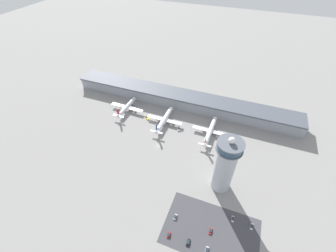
{
  "coord_description": "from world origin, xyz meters",
  "views": [
    {
      "loc": [
        60.31,
        -131.94,
        156.08
      ],
      "look_at": [
        3.16,
        17.92,
        11.24
      ],
      "focal_mm": 24.0,
      "sensor_mm": 36.0,
      "label": 1
    }
  ],
  "objects_px": {
    "control_tower": "(225,165)",
    "airplane_gate_alpha": "(127,107)",
    "car_navy_sedan": "(188,242)",
    "car_blue_compact": "(207,250)",
    "car_silver_sedan": "(233,219)",
    "car_grey_coupe": "(169,235)",
    "car_black_suv": "(252,227)",
    "service_truck_catering": "(147,117)",
    "car_red_hatchback": "(211,231)",
    "car_maroon_suv": "(175,217)",
    "service_truck_fuel": "(179,128)",
    "airplane_gate_bravo": "(164,120)",
    "airplane_gate_charlie": "(210,131)"
  },
  "relations": [
    {
      "from": "airplane_gate_bravo",
      "to": "car_black_suv",
      "type": "relative_size",
      "value": 9.02
    },
    {
      "from": "airplane_gate_alpha",
      "to": "airplane_gate_charlie",
      "type": "bearing_deg",
      "value": -2.82
    },
    {
      "from": "airplane_gate_charlie",
      "to": "service_truck_catering",
      "type": "xyz_separation_m",
      "value": [
        -69.21,
        0.94,
        -3.56
      ]
    },
    {
      "from": "car_blue_compact",
      "to": "control_tower",
      "type": "bearing_deg",
      "value": 91.99
    },
    {
      "from": "service_truck_fuel",
      "to": "car_maroon_suv",
      "type": "height_order",
      "value": "service_truck_fuel"
    },
    {
      "from": "airplane_gate_bravo",
      "to": "car_silver_sedan",
      "type": "xyz_separation_m",
      "value": [
        83.58,
        -78.93,
        -4.03
      ]
    },
    {
      "from": "airplane_gate_bravo",
      "to": "car_silver_sedan",
      "type": "bearing_deg",
      "value": -43.36
    },
    {
      "from": "airplane_gate_alpha",
      "to": "car_red_hatchback",
      "type": "height_order",
      "value": "airplane_gate_alpha"
    },
    {
      "from": "control_tower",
      "to": "car_navy_sedan",
      "type": "xyz_separation_m",
      "value": [
        -10.78,
        -51.17,
        -25.36
      ]
    },
    {
      "from": "car_blue_compact",
      "to": "car_navy_sedan",
      "type": "height_order",
      "value": "car_blue_compact"
    },
    {
      "from": "car_blue_compact",
      "to": "car_maroon_suv",
      "type": "relative_size",
      "value": 1.13
    },
    {
      "from": "airplane_gate_alpha",
      "to": "car_grey_coupe",
      "type": "height_order",
      "value": "airplane_gate_alpha"
    },
    {
      "from": "service_truck_fuel",
      "to": "car_black_suv",
      "type": "bearing_deg",
      "value": -43.88
    },
    {
      "from": "car_silver_sedan",
      "to": "control_tower",
      "type": "bearing_deg",
      "value": 119.78
    },
    {
      "from": "airplane_gate_alpha",
      "to": "airplane_gate_bravo",
      "type": "height_order",
      "value": "airplane_gate_bravo"
    },
    {
      "from": "airplane_gate_alpha",
      "to": "car_grey_coupe",
      "type": "distance_m",
      "value": 143.71
    },
    {
      "from": "car_blue_compact",
      "to": "car_grey_coupe",
      "type": "relative_size",
      "value": 1.15
    },
    {
      "from": "airplane_gate_charlie",
      "to": "car_grey_coupe",
      "type": "relative_size",
      "value": 10.34
    },
    {
      "from": "car_maroon_suv",
      "to": "car_silver_sedan",
      "type": "distance_m",
      "value": 40.78
    },
    {
      "from": "car_blue_compact",
      "to": "car_black_suv",
      "type": "relative_size",
      "value": 1.02
    },
    {
      "from": "service_truck_fuel",
      "to": "airplane_gate_bravo",
      "type": "bearing_deg",
      "value": 169.35
    },
    {
      "from": "service_truck_fuel",
      "to": "car_navy_sedan",
      "type": "bearing_deg",
      "value": -67.84
    },
    {
      "from": "service_truck_catering",
      "to": "car_silver_sedan",
      "type": "bearing_deg",
      "value": -37.58
    },
    {
      "from": "car_red_hatchback",
      "to": "car_black_suv",
      "type": "xyz_separation_m",
      "value": [
        25.88,
        13.18,
        -0.0
      ]
    },
    {
      "from": "car_red_hatchback",
      "to": "car_maroon_suv",
      "type": "distance_m",
      "value": 25.71
    },
    {
      "from": "airplane_gate_charlie",
      "to": "car_blue_compact",
      "type": "height_order",
      "value": "airplane_gate_charlie"
    },
    {
      "from": "airplane_gate_alpha",
      "to": "car_silver_sedan",
      "type": "distance_m",
      "value": 155.2
    },
    {
      "from": "service_truck_catering",
      "to": "car_silver_sedan",
      "type": "distance_m",
      "value": 131.58
    },
    {
      "from": "control_tower",
      "to": "airplane_gate_bravo",
      "type": "bearing_deg",
      "value": 142.02
    },
    {
      "from": "control_tower",
      "to": "car_blue_compact",
      "type": "bearing_deg",
      "value": -88.01
    },
    {
      "from": "airplane_gate_alpha",
      "to": "car_red_hatchback",
      "type": "relative_size",
      "value": 8.61
    },
    {
      "from": "car_black_suv",
      "to": "car_maroon_suv",
      "type": "bearing_deg",
      "value": -166.45
    },
    {
      "from": "car_red_hatchback",
      "to": "car_silver_sedan",
      "type": "relative_size",
      "value": 0.96
    },
    {
      "from": "car_black_suv",
      "to": "car_grey_coupe",
      "type": "bearing_deg",
      "value": -153.53
    },
    {
      "from": "car_maroon_suv",
      "to": "car_red_hatchback",
      "type": "bearing_deg",
      "value": -1.66
    },
    {
      "from": "airplane_gate_charlie",
      "to": "service_truck_fuel",
      "type": "bearing_deg",
      "value": -173.52
    },
    {
      "from": "car_blue_compact",
      "to": "car_grey_coupe",
      "type": "height_order",
      "value": "car_blue_compact"
    },
    {
      "from": "car_red_hatchback",
      "to": "car_grey_coupe",
      "type": "bearing_deg",
      "value": -154.06
    },
    {
      "from": "control_tower",
      "to": "airplane_gate_alpha",
      "type": "height_order",
      "value": "control_tower"
    },
    {
      "from": "service_truck_fuel",
      "to": "car_navy_sedan",
      "type": "xyz_separation_m",
      "value": [
        41.6,
        -102.16,
        -0.33
      ]
    },
    {
      "from": "airplane_gate_alpha",
      "to": "car_silver_sedan",
      "type": "height_order",
      "value": "airplane_gate_alpha"
    },
    {
      "from": "service_truck_catering",
      "to": "car_grey_coupe",
      "type": "height_order",
      "value": "service_truck_catering"
    },
    {
      "from": "car_grey_coupe",
      "to": "car_black_suv",
      "type": "bearing_deg",
      "value": 26.47
    },
    {
      "from": "airplane_gate_charlie",
      "to": "car_navy_sedan",
      "type": "xyz_separation_m",
      "value": [
        10.12,
        -105.74,
        -3.83
      ]
    },
    {
      "from": "car_black_suv",
      "to": "service_truck_fuel",
      "type": "bearing_deg",
      "value": 136.12
    },
    {
      "from": "car_silver_sedan",
      "to": "car_blue_compact",
      "type": "bearing_deg",
      "value": -114.83
    },
    {
      "from": "airplane_gate_bravo",
      "to": "car_grey_coupe",
      "type": "distance_m",
      "value": 114.63
    },
    {
      "from": "car_red_hatchback",
      "to": "car_silver_sedan",
      "type": "xyz_separation_m",
      "value": [
        12.89,
        13.93,
        -0.0
      ]
    },
    {
      "from": "control_tower",
      "to": "car_silver_sedan",
      "type": "distance_m",
      "value": 38.18
    },
    {
      "from": "car_black_suv",
      "to": "airplane_gate_alpha",
      "type": "bearing_deg",
      "value": 149.42
    }
  ]
}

